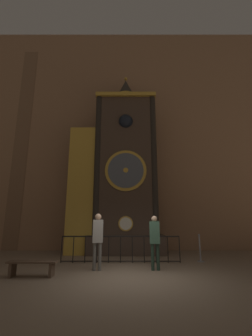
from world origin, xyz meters
The scene contains 8 objects.
ground_plane centered at (0.00, 0.00, 0.00)m, with size 28.00×28.00×0.00m, color #75604C.
cathedral_back_wall centered at (-0.09, 6.30, 7.11)m, with size 24.00×0.32×14.25m.
clock_tower centered at (-0.63, 4.83, 4.14)m, with size 4.86×1.82×9.94m.
railing_fence centered at (-0.37, 2.41, 0.56)m, with size 4.69×0.05×1.01m.
visitor_near centered at (-1.12, 0.99, 1.11)m, with size 0.37×0.28×1.83m.
visitor_far centered at (0.82, 1.04, 1.05)m, with size 0.36×0.26×1.76m.
stanchion_post centered at (2.84, 2.66, 0.35)m, with size 0.28×0.28×1.07m.
visitor_bench centered at (-2.90, 0.15, 0.32)m, with size 1.44×0.40×0.44m.
Camera 1 is at (-0.16, -6.92, 1.58)m, focal length 24.00 mm.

